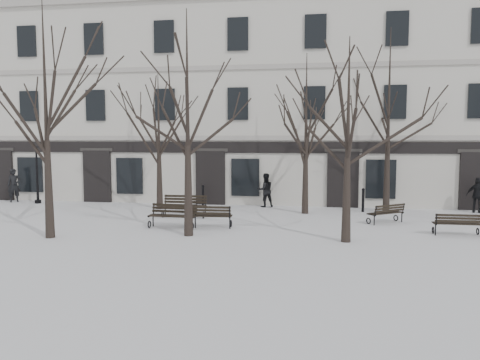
% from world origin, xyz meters
% --- Properties ---
extents(ground, '(100.00, 100.00, 0.00)m').
position_xyz_m(ground, '(0.00, 0.00, 0.00)').
color(ground, silver).
rests_on(ground, ground).
extents(building, '(40.40, 10.20, 11.40)m').
position_xyz_m(building, '(0.00, 12.96, 5.52)').
color(building, beige).
rests_on(building, ground).
extents(tree_0, '(5.84, 5.84, 8.34)m').
position_xyz_m(tree_0, '(-7.39, -1.31, 5.22)').
color(tree_0, black).
rests_on(tree_0, ground).
extents(tree_1, '(5.70, 5.70, 8.15)m').
position_xyz_m(tree_1, '(-2.54, -0.22, 5.09)').
color(tree_1, black).
rests_on(tree_1, ground).
extents(tree_2, '(4.87, 4.87, 6.96)m').
position_xyz_m(tree_2, '(3.10, -0.40, 4.35)').
color(tree_2, black).
rests_on(tree_2, ground).
extents(tree_4, '(4.76, 4.76, 6.80)m').
position_xyz_m(tree_4, '(-5.72, 5.99, 4.25)').
color(tree_4, black).
rests_on(tree_4, ground).
extents(tree_5, '(5.27, 5.27, 7.53)m').
position_xyz_m(tree_5, '(1.61, 5.62, 4.70)').
color(tree_5, black).
rests_on(tree_5, ground).
extents(tree_6, '(6.17, 6.17, 8.81)m').
position_xyz_m(tree_6, '(5.51, 6.70, 5.51)').
color(tree_6, black).
rests_on(tree_6, ground).
extents(bench_0, '(1.93, 0.80, 0.95)m').
position_xyz_m(bench_0, '(-3.56, 1.16, 0.52)').
color(bench_0, black).
rests_on(bench_0, ground).
extents(bench_1, '(1.86, 0.74, 0.92)m').
position_xyz_m(bench_1, '(-2.15, 1.38, 0.50)').
color(bench_1, black).
rests_on(bench_1, ground).
extents(bench_2, '(1.67, 0.62, 0.84)m').
position_xyz_m(bench_2, '(7.24, 1.31, 0.46)').
color(bench_2, black).
rests_on(bench_2, ground).
extents(bench_3, '(2.00, 0.77, 1.00)m').
position_xyz_m(bench_3, '(-3.80, 3.73, 0.54)').
color(bench_3, black).
rests_on(bench_3, ground).
extents(bench_4, '(1.66, 1.45, 0.84)m').
position_xyz_m(bench_4, '(5.05, 3.51, 0.45)').
color(bench_4, black).
rests_on(bench_4, ground).
extents(lamp_post, '(1.02, 0.38, 3.25)m').
position_xyz_m(lamp_post, '(-12.80, 6.91, 1.88)').
color(lamp_post, black).
rests_on(lamp_post, ground).
extents(bollard_a, '(0.14, 0.14, 1.12)m').
position_xyz_m(bollard_a, '(-3.78, 7.30, 0.60)').
color(bollard_a, black).
rests_on(bollard_a, ground).
extents(bollard_b, '(0.15, 0.15, 1.17)m').
position_xyz_m(bollard_b, '(4.39, 6.51, 0.63)').
color(bollard_b, black).
rests_on(bollard_b, ground).
extents(pedestrian_a, '(0.81, 0.80, 1.89)m').
position_xyz_m(pedestrian_a, '(-14.64, 7.20, 0.00)').
color(pedestrian_a, black).
rests_on(pedestrian_a, ground).
extents(pedestrian_b, '(1.05, 0.94, 1.76)m').
position_xyz_m(pedestrian_b, '(-0.48, 7.46, 0.00)').
color(pedestrian_b, black).
rests_on(pedestrian_b, ground).
extents(pedestrian_c, '(1.08, 0.71, 1.70)m').
position_xyz_m(pedestrian_c, '(9.80, 7.05, 0.00)').
color(pedestrian_c, black).
rests_on(pedestrian_c, ground).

